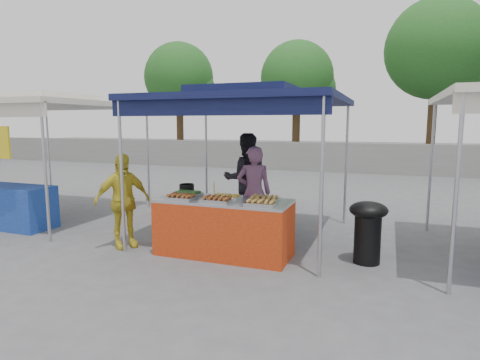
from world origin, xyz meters
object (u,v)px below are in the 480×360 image
(cooking_pot, at_px, (187,188))
(wok_burner, at_px, (368,227))
(vendor_table, at_px, (224,227))
(helper_man, at_px, (246,179))
(customer_person, at_px, (123,201))
(vendor_woman, at_px, (254,193))

(cooking_pot, bearing_deg, wok_burner, 0.57)
(vendor_table, relative_size, cooking_pot, 8.34)
(cooking_pot, bearing_deg, helper_man, 72.97)
(helper_man, bearing_deg, cooking_pot, 45.70)
(cooking_pot, bearing_deg, customer_person, -147.19)
(vendor_table, xyz_separation_m, vendor_woman, (0.15, 0.98, 0.38))
(vendor_woman, distance_m, customer_person, 2.16)
(vendor_table, relative_size, wok_burner, 2.24)
(wok_burner, distance_m, customer_person, 3.75)
(wok_burner, bearing_deg, cooking_pot, -172.76)
(vendor_table, height_order, customer_person, customer_person)
(wok_burner, bearing_deg, vendor_woman, 169.13)
(wok_burner, bearing_deg, customer_person, -164.42)
(cooking_pot, distance_m, vendor_woman, 1.14)
(customer_person, bearing_deg, cooking_pot, -21.43)
(cooking_pot, relative_size, helper_man, 0.13)
(helper_man, bearing_deg, vendor_table, 72.49)
(vendor_table, height_order, cooking_pot, cooking_pot)
(cooking_pot, relative_size, wok_burner, 0.27)
(vendor_table, distance_m, helper_man, 1.98)
(customer_person, bearing_deg, vendor_woman, -21.10)
(vendor_table, distance_m, wok_burner, 2.08)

